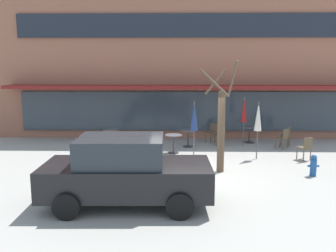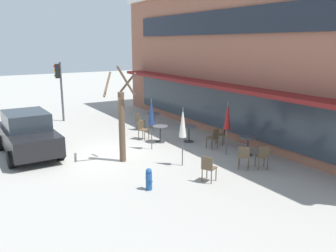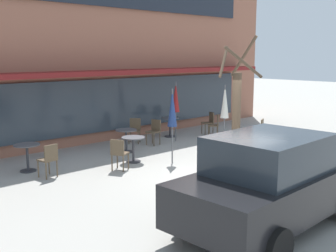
# 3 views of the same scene
# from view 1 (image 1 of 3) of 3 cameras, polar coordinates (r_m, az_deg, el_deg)

# --- Properties ---
(ground_plane) EXTENTS (80.00, 80.00, 0.00)m
(ground_plane) POSITION_cam_1_polar(r_m,az_deg,el_deg) (11.79, 3.23, -7.72)
(ground_plane) COLOR #9E9B93
(building_facade) EXTENTS (19.86, 9.10, 7.49)m
(building_facade) POSITION_cam_1_polar(r_m,az_deg,el_deg) (21.22, 2.40, 10.17)
(building_facade) COLOR #935B47
(building_facade) RESTS_ON ground
(cafe_table_near_wall) EXTENTS (0.70, 0.70, 0.76)m
(cafe_table_near_wall) POSITION_cam_1_polar(r_m,az_deg,el_deg) (15.59, 3.24, -1.51)
(cafe_table_near_wall) COLOR #333338
(cafe_table_near_wall) RESTS_ON ground
(cafe_table_streetside) EXTENTS (0.70, 0.70, 0.76)m
(cafe_table_streetside) POSITION_cam_1_polar(r_m,az_deg,el_deg) (15.87, -9.09, -1.42)
(cafe_table_streetside) COLOR #333338
(cafe_table_streetside) RESTS_ON ground
(cafe_table_by_tree) EXTENTS (0.70, 0.70, 0.76)m
(cafe_table_by_tree) POSITION_cam_1_polar(r_m,az_deg,el_deg) (16.85, 12.93, -0.91)
(cafe_table_by_tree) COLOR #333338
(cafe_table_by_tree) RESTS_ON ground
(cafe_table_mid_patio) EXTENTS (0.70, 0.70, 0.76)m
(cafe_table_mid_patio) POSITION_cam_1_polar(r_m,az_deg,el_deg) (14.45, 0.89, -2.37)
(cafe_table_mid_patio) COLOR #333338
(cafe_table_mid_patio) RESTS_ON ground
(patio_umbrella_green_folded) EXTENTS (0.28, 0.28, 2.20)m
(patio_umbrella_green_folded) POSITION_cam_1_polar(r_m,az_deg,el_deg) (13.76, 14.26, 1.44)
(patio_umbrella_green_folded) COLOR #4C4C51
(patio_umbrella_green_folded) RESTS_ON ground
(patio_umbrella_cream_folded) EXTENTS (0.28, 0.28, 2.20)m
(patio_umbrella_cream_folded) POSITION_cam_1_polar(r_m,az_deg,el_deg) (13.43, 4.21, 1.51)
(patio_umbrella_cream_folded) COLOR #4C4C51
(patio_umbrella_cream_folded) RESTS_ON ground
(patio_umbrella_corner_open) EXTENTS (0.28, 0.28, 2.20)m
(patio_umbrella_corner_open) POSITION_cam_1_polar(r_m,az_deg,el_deg) (15.87, 12.10, 2.56)
(patio_umbrella_corner_open) COLOR #4C4C51
(patio_umbrella_corner_open) RESTS_ON ground
(cafe_chair_0) EXTENTS (0.45, 0.45, 0.89)m
(cafe_chair_0) POSITION_cam_1_polar(r_m,az_deg,el_deg) (14.91, -9.21, -2.08)
(cafe_chair_0) COLOR brown
(cafe_chair_0) RESTS_ON ground
(cafe_chair_1) EXTENTS (0.54, 0.54, 0.89)m
(cafe_chair_1) POSITION_cam_1_polar(r_m,az_deg,el_deg) (14.02, -2.74, -2.71)
(cafe_chair_1) COLOR brown
(cafe_chair_1) RESTS_ON ground
(cafe_chair_2) EXTENTS (0.57, 0.57, 0.89)m
(cafe_chair_2) POSITION_cam_1_polar(r_m,az_deg,el_deg) (15.91, 18.02, -1.71)
(cafe_chair_2) COLOR brown
(cafe_chair_2) RESTS_ON ground
(cafe_chair_3) EXTENTS (0.53, 0.53, 0.89)m
(cafe_chair_3) POSITION_cam_1_polar(r_m,az_deg,el_deg) (14.31, 21.22, -3.10)
(cafe_chair_3) COLOR brown
(cafe_chair_3) RESTS_ON ground
(cafe_chair_4) EXTENTS (0.53, 0.53, 0.89)m
(cafe_chair_4) POSITION_cam_1_polar(r_m,az_deg,el_deg) (16.56, 18.53, -1.31)
(cafe_chair_4) COLOR brown
(cafe_chair_4) RESTS_ON ground
(cafe_chair_5) EXTENTS (0.47, 0.47, 0.89)m
(cafe_chair_5) POSITION_cam_1_polar(r_m,az_deg,el_deg) (15.98, 8.49, -1.30)
(cafe_chair_5) COLOR brown
(cafe_chair_5) RESTS_ON ground
(cafe_chair_6) EXTENTS (0.56, 0.56, 0.89)m
(cafe_chair_6) POSITION_cam_1_polar(r_m,az_deg,el_deg) (16.63, 7.08, -0.84)
(cafe_chair_6) COLOR brown
(cafe_chair_6) RESTS_ON ground
(parked_sedan) EXTENTS (4.24, 2.10, 1.76)m
(parked_sedan) POSITION_cam_1_polar(r_m,az_deg,el_deg) (9.10, -6.83, -7.21)
(parked_sedan) COLOR black
(parked_sedan) RESTS_ON ground
(street_tree) EXTENTS (1.21, 1.32, 3.69)m
(street_tree) POSITION_cam_1_polar(r_m,az_deg,el_deg) (11.82, 8.51, 0.05)
(street_tree) COLOR brown
(street_tree) RESTS_ON ground
(fire_hydrant) EXTENTS (0.36, 0.20, 0.71)m
(fire_hydrant) POSITION_cam_1_polar(r_m,az_deg,el_deg) (12.41, 22.30, -5.85)
(fire_hydrant) COLOR #1E4C8C
(fire_hydrant) RESTS_ON ground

